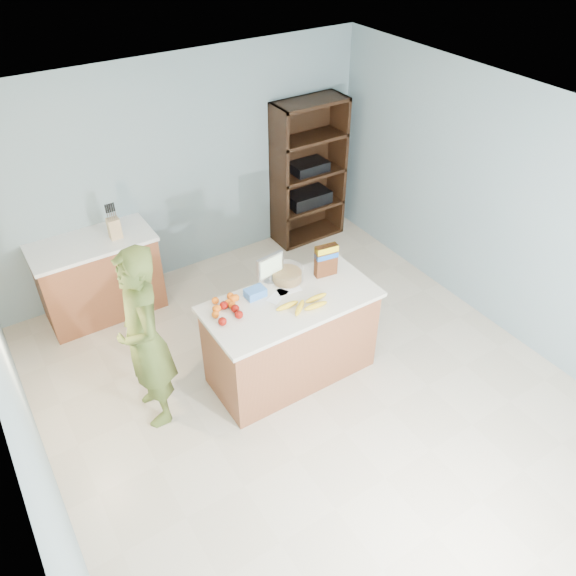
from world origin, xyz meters
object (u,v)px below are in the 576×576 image
shelving_unit (306,174)px  tv (270,267)px  person (144,340)px  cereal_box (326,258)px  counter_peninsula (291,340)px

shelving_unit → tv: shelving_unit is taller
person → cereal_box: (1.74, -0.10, 0.22)m
tv → cereal_box: size_ratio=0.89×
counter_peninsula → person: person is taller
counter_peninsula → person: 1.37m
shelving_unit → person: size_ratio=1.04×
counter_peninsula → tv: tv is taller
counter_peninsula → tv: 0.73m
counter_peninsula → shelving_unit: bearing=52.9°
shelving_unit → person: shelving_unit is taller
counter_peninsula → person: bearing=169.0°
counter_peninsula → shelving_unit: 2.61m
tv → cereal_box: bearing=-21.0°
shelving_unit → tv: size_ratio=6.38×
counter_peninsula → shelving_unit: (1.55, 2.05, 0.45)m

